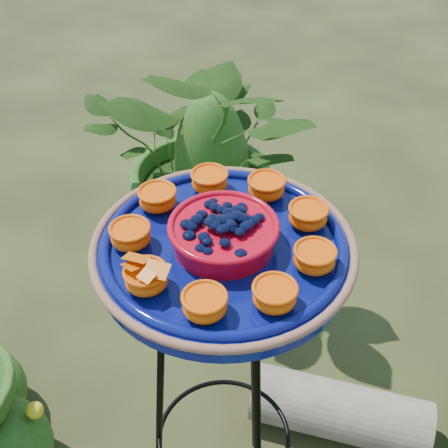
# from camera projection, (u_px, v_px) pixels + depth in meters

# --- Properties ---
(tripod_stand) EXTENTS (0.38, 0.39, 0.93)m
(tripod_stand) POSITION_uv_depth(u_px,v_px,m) (224.00, 379.00, 1.42)
(tripod_stand) COLOR black
(tripod_stand) RESTS_ON ground
(feeder_dish) EXTENTS (0.53, 0.53, 0.11)m
(feeder_dish) POSITION_uv_depth(u_px,v_px,m) (224.00, 246.00, 1.15)
(feeder_dish) COLOR #081063
(feeder_dish) RESTS_ON tripod_stand
(driftwood_log) EXTENTS (0.56, 0.37, 0.18)m
(driftwood_log) POSITION_uv_depth(u_px,v_px,m) (340.00, 411.00, 1.90)
(driftwood_log) COLOR tan
(driftwood_log) RESTS_ON ground
(shrub_back_left) EXTENTS (0.99, 0.92, 0.91)m
(shrub_back_left) POSITION_uv_depth(u_px,v_px,m) (211.00, 155.00, 2.30)
(shrub_back_left) COLOR #244A13
(shrub_back_left) RESTS_ON ground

